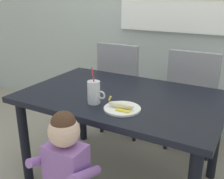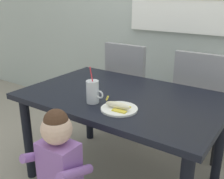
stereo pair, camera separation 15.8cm
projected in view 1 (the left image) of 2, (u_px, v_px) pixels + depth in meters
ground_plane at (121, 178)px, 2.17m from camera, size 24.00×24.00×0.00m
dining_table at (122, 106)px, 1.96m from camera, size 1.41×0.91×0.72m
dining_chair_left at (123, 84)px, 2.72m from camera, size 0.44×0.45×0.96m
dining_chair_right at (193, 96)px, 2.40m from camera, size 0.44×0.45×0.96m
toddler_standing at (66, 164)px, 1.47m from camera, size 0.33×0.24×0.84m
milk_cup at (94, 94)px, 1.75m from camera, size 0.13×0.08×0.25m
snack_plate at (122, 109)px, 1.67m from camera, size 0.23×0.23×0.01m
peeled_banana at (121, 105)px, 1.65m from camera, size 0.17×0.11×0.07m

